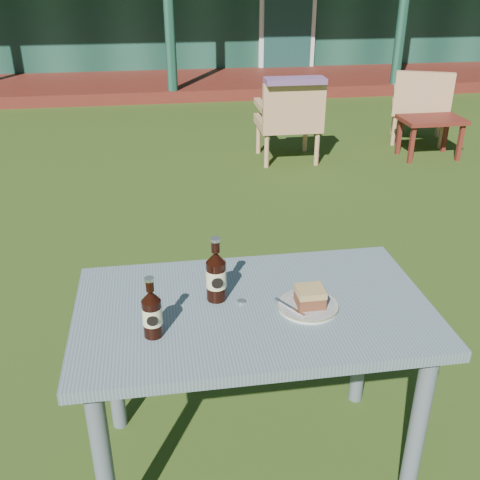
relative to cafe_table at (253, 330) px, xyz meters
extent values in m
plane|color=#334916|center=(0.00, 1.60, -0.62)|extent=(80.00, 80.00, 0.00)
cube|color=maroon|center=(0.00, 7.20, -0.54)|extent=(15.00, 1.80, 0.16)
cylinder|color=#1A4434|center=(0.00, 6.40, 0.61)|extent=(0.14, 0.14, 2.45)
cylinder|color=#1A4434|center=(3.25, 6.40, 0.61)|extent=(0.14, 0.14, 2.45)
cube|color=white|center=(2.00, 8.08, 0.38)|extent=(0.95, 0.06, 2.00)
cube|color=#193D38|center=(2.00, 8.05, 0.38)|extent=(0.80, 0.04, 1.85)
cube|color=slate|center=(0.00, 0.00, 0.08)|extent=(1.20, 0.70, 0.04)
cylinder|color=slate|center=(-0.52, -0.27, -0.28)|extent=(0.06, 0.06, 0.68)
cylinder|color=slate|center=(0.52, -0.27, -0.28)|extent=(0.06, 0.06, 0.68)
cylinder|color=slate|center=(-0.52, 0.27, -0.28)|extent=(0.06, 0.06, 0.68)
cylinder|color=slate|center=(0.52, 0.27, -0.28)|extent=(0.06, 0.06, 0.68)
cylinder|color=silver|center=(0.18, -0.04, 0.11)|extent=(0.20, 0.20, 0.01)
cylinder|color=olive|center=(0.18, -0.04, 0.11)|extent=(0.20, 0.20, 0.00)
cube|color=brown|center=(0.18, -0.04, 0.14)|extent=(0.09, 0.08, 0.04)
cube|color=tan|center=(0.18, -0.04, 0.17)|extent=(0.09, 0.09, 0.02)
cube|color=silver|center=(0.11, -0.05, 0.12)|extent=(0.08, 0.13, 0.00)
cylinder|color=black|center=(-0.12, 0.06, 0.17)|extent=(0.07, 0.07, 0.14)
cone|color=black|center=(-0.12, 0.06, 0.26)|extent=(0.07, 0.07, 0.04)
cylinder|color=black|center=(-0.12, 0.06, 0.30)|extent=(0.03, 0.03, 0.04)
cylinder|color=silver|center=(-0.12, 0.06, 0.33)|extent=(0.03, 0.03, 0.01)
cylinder|color=beige|center=(-0.12, 0.06, 0.18)|extent=(0.07, 0.07, 0.07)
cylinder|color=black|center=(-0.12, 0.03, 0.18)|extent=(0.04, 0.00, 0.04)
cylinder|color=black|center=(-0.34, -0.12, 0.16)|extent=(0.06, 0.06, 0.13)
cone|color=black|center=(-0.34, -0.12, 0.24)|extent=(0.06, 0.06, 0.03)
cylinder|color=black|center=(-0.34, -0.12, 0.28)|extent=(0.03, 0.03, 0.03)
cylinder|color=silver|center=(-0.34, -0.12, 0.30)|extent=(0.03, 0.03, 0.01)
cylinder|color=beige|center=(-0.34, -0.12, 0.17)|extent=(0.06, 0.06, 0.06)
cylinder|color=black|center=(-0.34, -0.15, 0.17)|extent=(0.03, 0.00, 0.03)
cylinder|color=silver|center=(-0.04, 0.02, 0.11)|extent=(0.03, 0.03, 0.01)
cube|color=tan|center=(0.99, 3.67, -0.26)|extent=(0.59, 0.55, 0.08)
cube|color=tan|center=(0.99, 3.44, -0.03)|extent=(0.58, 0.08, 0.38)
cube|color=tan|center=(1.25, 3.69, -0.09)|extent=(0.07, 0.51, 0.05)
cube|color=tan|center=(0.73, 3.69, -0.09)|extent=(0.07, 0.51, 0.05)
cylinder|color=tan|center=(1.24, 3.90, -0.46)|extent=(0.05, 0.05, 0.32)
cylinder|color=tan|center=(0.75, 3.90, -0.46)|extent=(0.05, 0.05, 0.32)
cylinder|color=tan|center=(1.23, 3.44, -0.46)|extent=(0.05, 0.05, 0.32)
cylinder|color=tan|center=(0.74, 3.45, -0.46)|extent=(0.05, 0.05, 0.32)
cube|color=tan|center=(2.53, 4.07, -0.26)|extent=(0.74, 0.72, 0.08)
cube|color=tan|center=(2.44, 3.86, -0.03)|extent=(0.56, 0.29, 0.38)
cube|color=tan|center=(2.78, 3.99, -0.09)|extent=(0.25, 0.49, 0.05)
cube|color=tan|center=(2.30, 4.19, -0.09)|extent=(0.25, 0.49, 0.05)
cylinder|color=tan|center=(2.84, 4.19, -0.46)|extent=(0.04, 0.04, 0.32)
cylinder|color=tan|center=(2.40, 4.37, -0.46)|extent=(0.04, 0.04, 0.32)
cylinder|color=tan|center=(2.67, 3.77, -0.46)|extent=(0.04, 0.04, 0.32)
cylinder|color=tan|center=(2.22, 3.96, -0.46)|extent=(0.04, 0.04, 0.32)
cube|color=#6E4975|center=(0.99, 3.44, 0.19)|extent=(0.55, 0.21, 0.05)
cube|color=maroon|center=(2.40, 3.51, -0.24)|extent=(0.60, 0.40, 0.04)
cube|color=maroon|center=(2.15, 3.36, -0.44)|extent=(0.04, 0.04, 0.36)
cube|color=maroon|center=(2.65, 3.36, -0.44)|extent=(0.04, 0.04, 0.36)
cube|color=maroon|center=(2.15, 3.66, -0.44)|extent=(0.04, 0.04, 0.36)
cube|color=maroon|center=(2.65, 3.66, -0.44)|extent=(0.04, 0.04, 0.36)
camera|label=1|loc=(-0.29, -1.58, 1.14)|focal=42.00mm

